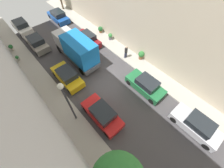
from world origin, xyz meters
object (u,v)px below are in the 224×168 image
(parked_car_left_5, at_px, (22,26))
(potted_plant_2, at_px, (17,58))
(parked_car_left_4, at_px, (37,43))
(parked_car_left_3, at_px, (67,76))
(potted_plant_1, at_px, (110,36))
(potted_plant_3, at_px, (11,47))
(potted_plant_4, at_px, (141,55))
(potted_plant_0, at_px, (100,29))
(parked_car_right_1, at_px, (196,125))
(parked_car_right_2, at_px, (146,85))
(parked_car_right_3, at_px, (87,39))
(parked_car_right_4, at_px, (58,16))
(pedestrian, at_px, (126,52))
(lamp_post, at_px, (67,99))
(delivery_truck, at_px, (76,49))
(parked_car_left_2, at_px, (102,114))

(parked_car_left_5, height_order, potted_plant_2, parked_car_left_5)
(parked_car_left_4, bearing_deg, potted_plant_2, -162.76)
(parked_car_left_3, relative_size, potted_plant_1, 4.57)
(potted_plant_3, distance_m, potted_plant_4, 16.61)
(parked_car_left_5, relative_size, potted_plant_0, 4.63)
(parked_car_right_1, relative_size, parked_car_right_2, 1.00)
(parked_car_right_3, height_order, parked_car_right_4, same)
(parked_car_right_1, bearing_deg, pedestrian, 80.05)
(potted_plant_4, distance_m, lamp_post, 10.84)
(parked_car_left_5, height_order, delivery_truck, delivery_truck)
(parked_car_right_1, height_order, lamp_post, lamp_post)
(parked_car_left_5, distance_m, potted_plant_2, 6.66)
(pedestrian, bearing_deg, parked_car_right_1, -99.95)
(parked_car_right_4, relative_size, potted_plant_0, 4.63)
(parked_car_right_3, bearing_deg, parked_car_right_1, -90.00)
(parked_car_left_2, height_order, pedestrian, pedestrian)
(parked_car_right_2, relative_size, potted_plant_3, 4.87)
(parked_car_left_4, bearing_deg, pedestrian, -52.22)
(potted_plant_1, relative_size, potted_plant_4, 0.85)
(parked_car_right_2, xyz_separation_m, potted_plant_3, (-8.24, 15.48, -0.06))
(parked_car_left_2, bearing_deg, parked_car_right_2, -5.37)
(parked_car_right_2, bearing_deg, parked_car_right_1, -90.00)
(parked_car_left_4, xyz_separation_m, parked_car_left_5, (0.00, 5.03, 0.00))
(pedestrian, height_order, potted_plant_3, pedestrian)
(parked_car_left_2, xyz_separation_m, parked_car_left_3, (0.00, 5.92, 0.00))
(parked_car_right_2, distance_m, lamp_post, 8.14)
(parked_car_right_2, height_order, potted_plant_3, parked_car_right_2)
(potted_plant_3, bearing_deg, lamp_post, -86.00)
(delivery_truck, bearing_deg, parked_car_left_5, 104.18)
(parked_car_right_4, bearing_deg, parked_car_left_3, -115.16)
(potted_plant_2, bearing_deg, lamp_post, -84.47)
(parked_car_left_3, xyz_separation_m, parked_car_right_1, (5.40, -12.10, 0.00))
(parked_car_right_1, relative_size, parked_car_right_3, 1.00)
(parked_car_right_2, distance_m, potted_plant_1, 9.14)
(pedestrian, bearing_deg, delivery_truck, 141.02)
(parked_car_left_3, relative_size, parked_car_right_4, 1.00)
(parked_car_left_4, bearing_deg, potted_plant_4, -51.72)
(pedestrian, height_order, potted_plant_1, pedestrian)
(parked_car_right_3, xyz_separation_m, potted_plant_4, (3.07, -6.92, 0.05))
(parked_car_right_1, bearing_deg, parked_car_left_5, 102.32)
(parked_car_right_1, height_order, potted_plant_0, parked_car_right_1)
(potted_plant_1, distance_m, potted_plant_2, 12.02)
(parked_car_right_3, bearing_deg, potted_plant_1, -28.76)
(pedestrian, xyz_separation_m, potted_plant_4, (1.25, -1.41, -0.31))
(potted_plant_4, bearing_deg, parked_car_right_4, 101.85)
(parked_car_left_3, xyz_separation_m, potted_plant_0, (8.22, 4.46, -0.07))
(parked_car_left_5, xyz_separation_m, potted_plant_4, (8.47, -15.76, 0.05))
(delivery_truck, bearing_deg, potted_plant_3, 127.95)
(parked_car_right_3, height_order, potted_plant_3, parked_car_right_3)
(potted_plant_3, bearing_deg, parked_car_right_2, -61.98)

